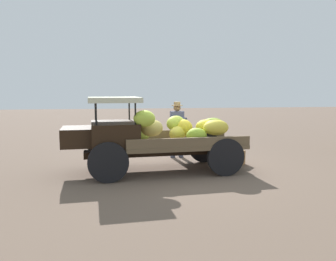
# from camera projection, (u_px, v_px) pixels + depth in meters

# --- Properties ---
(ground_plane) EXTENTS (60.00, 60.00, 0.00)m
(ground_plane) POSITION_uv_depth(u_px,v_px,m) (181.00, 168.00, 8.92)
(ground_plane) COLOR brown
(truck) EXTENTS (4.54, 1.97, 1.90)m
(truck) POSITION_uv_depth(u_px,v_px,m) (149.00, 136.00, 8.44)
(truck) COLOR black
(truck) RESTS_ON ground
(farmer) EXTENTS (0.53, 0.46, 1.72)m
(farmer) POSITION_uv_depth(u_px,v_px,m) (177.00, 126.00, 10.25)
(farmer) COLOR #4E556D
(farmer) RESTS_ON ground
(wooden_crate) EXTENTS (0.64, 0.64, 0.39)m
(wooden_crate) POSITION_uv_depth(u_px,v_px,m) (235.00, 158.00, 9.35)
(wooden_crate) COLOR olive
(wooden_crate) RESTS_ON ground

